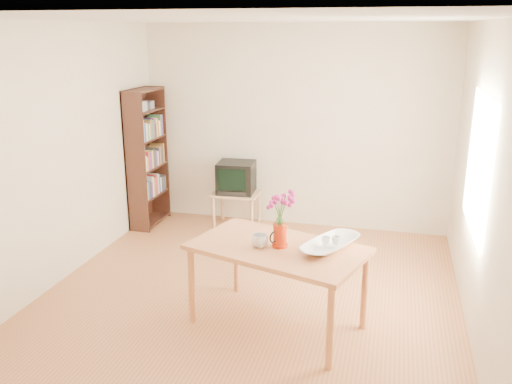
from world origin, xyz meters
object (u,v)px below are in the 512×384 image
(table, at_px, (278,255))
(bowl, at_px, (331,226))
(pitcher, at_px, (280,236))
(mug, at_px, (260,241))
(television, at_px, (237,177))

(table, xyz_separation_m, bowl, (0.44, 0.07, 0.28))
(pitcher, xyz_separation_m, mug, (-0.16, -0.05, -0.04))
(table, height_order, pitcher, pitcher)
(pitcher, bearing_deg, television, 147.27)
(table, bearing_deg, bowl, 26.18)
(table, bearing_deg, television, 131.70)
(television, bearing_deg, table, -70.39)
(bowl, bearing_deg, television, 123.06)
(table, xyz_separation_m, pitcher, (0.02, 0.00, 0.17))
(pitcher, xyz_separation_m, bowl, (0.42, 0.06, 0.11))
(table, relative_size, mug, 11.80)
(table, distance_m, mug, 0.20)
(bowl, bearing_deg, pitcher, -171.42)
(table, bearing_deg, mug, -144.67)
(mug, relative_size, television, 0.28)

